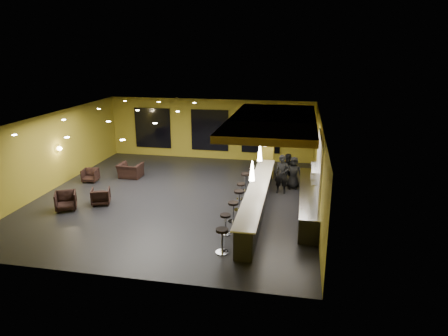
% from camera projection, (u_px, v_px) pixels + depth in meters
% --- Properties ---
extents(floor, '(12.00, 13.00, 0.10)m').
position_uv_depth(floor, '(178.00, 198.00, 17.71)').
color(floor, black).
rests_on(floor, ground).
extents(ceiling, '(12.00, 13.00, 0.10)m').
position_uv_depth(ceiling, '(175.00, 117.00, 16.66)').
color(ceiling, black).
extents(wall_back, '(12.00, 0.10, 3.50)m').
position_uv_depth(wall_back, '(210.00, 129.00, 23.33)').
color(wall_back, olive).
rests_on(wall_back, floor).
extents(wall_front, '(12.00, 0.10, 3.50)m').
position_uv_depth(wall_front, '(105.00, 222.00, 11.04)').
color(wall_front, olive).
rests_on(wall_front, floor).
extents(wall_left, '(0.10, 13.00, 3.50)m').
position_uv_depth(wall_left, '(50.00, 152.00, 18.28)').
color(wall_left, olive).
rests_on(wall_left, floor).
extents(wall_right, '(0.10, 13.00, 3.50)m').
position_uv_depth(wall_right, '(320.00, 167.00, 16.09)').
color(wall_right, olive).
rests_on(wall_right, floor).
extents(wood_soffit, '(3.60, 8.00, 0.28)m').
position_uv_depth(wood_soffit, '(272.00, 121.00, 16.92)').
color(wood_soffit, olive).
rests_on(wood_soffit, ceiling).
extents(window_left, '(2.20, 0.06, 2.40)m').
position_uv_depth(window_left, '(153.00, 128.00, 23.88)').
color(window_left, black).
rests_on(window_left, wall_back).
extents(window_center, '(2.20, 0.06, 2.40)m').
position_uv_depth(window_center, '(210.00, 130.00, 23.24)').
color(window_center, black).
rests_on(window_center, wall_back).
extents(window_right, '(2.20, 0.06, 2.40)m').
position_uv_depth(window_right, '(261.00, 132.00, 22.70)').
color(window_right, black).
rests_on(window_right, wall_back).
extents(tile_backsplash, '(0.06, 3.20, 2.40)m').
position_uv_depth(tile_backsplash, '(319.00, 168.00, 15.09)').
color(tile_backsplash, white).
rests_on(tile_backsplash, wall_right).
extents(bar_counter, '(0.60, 8.00, 1.00)m').
position_uv_depth(bar_counter, '(257.00, 200.00, 15.95)').
color(bar_counter, black).
rests_on(bar_counter, floor).
extents(bar_top, '(0.78, 8.10, 0.05)m').
position_uv_depth(bar_top, '(258.00, 188.00, 15.80)').
color(bar_top, silver).
rests_on(bar_top, bar_counter).
extents(prep_counter, '(0.70, 6.00, 0.86)m').
position_uv_depth(prep_counter, '(308.00, 201.00, 16.08)').
color(prep_counter, black).
rests_on(prep_counter, floor).
extents(prep_top, '(0.72, 6.00, 0.03)m').
position_uv_depth(prep_top, '(309.00, 190.00, 15.94)').
color(prep_top, silver).
rests_on(prep_top, prep_counter).
extents(wall_shelf_lower, '(0.30, 1.50, 0.03)m').
position_uv_depth(wall_shelf_lower, '(315.00, 179.00, 15.04)').
color(wall_shelf_lower, silver).
rests_on(wall_shelf_lower, wall_right).
extents(wall_shelf_upper, '(0.30, 1.50, 0.03)m').
position_uv_depth(wall_shelf_upper, '(316.00, 168.00, 14.91)').
color(wall_shelf_upper, silver).
rests_on(wall_shelf_upper, wall_right).
extents(column, '(0.60, 0.60, 3.50)m').
position_uv_depth(column, '(268.00, 143.00, 19.90)').
color(column, olive).
rests_on(column, floor).
extents(wall_sconce, '(0.22, 0.22, 0.22)m').
position_uv_depth(wall_sconce, '(59.00, 148.00, 18.71)').
color(wall_sconce, '#FFE5B2').
rests_on(wall_sconce, wall_left).
extents(pendant_0, '(0.20, 0.20, 0.70)m').
position_uv_depth(pendant_0, '(252.00, 171.00, 13.53)').
color(pendant_0, white).
rests_on(pendant_0, wood_soffit).
extents(pendant_1, '(0.20, 0.20, 0.70)m').
position_uv_depth(pendant_1, '(260.00, 152.00, 15.88)').
color(pendant_1, white).
rests_on(pendant_1, wood_soffit).
extents(pendant_2, '(0.20, 0.20, 0.70)m').
position_uv_depth(pendant_2, '(266.00, 139.00, 18.22)').
color(pendant_2, white).
rests_on(pendant_2, wood_soffit).
extents(staff_a, '(0.69, 0.49, 1.77)m').
position_uv_depth(staff_a, '(282.00, 174.00, 17.91)').
color(staff_a, black).
rests_on(staff_a, floor).
extents(staff_b, '(0.90, 0.81, 1.51)m').
position_uv_depth(staff_b, '(288.00, 169.00, 19.09)').
color(staff_b, black).
rests_on(staff_b, floor).
extents(staff_c, '(0.77, 0.52, 1.53)m').
position_uv_depth(staff_c, '(294.00, 173.00, 18.50)').
color(staff_c, black).
rests_on(staff_c, floor).
extents(armchair_a, '(1.10, 1.11, 0.75)m').
position_uv_depth(armchair_a, '(66.00, 201.00, 16.22)').
color(armchair_a, black).
rests_on(armchair_a, floor).
extents(armchair_b, '(0.96, 0.98, 0.69)m').
position_uv_depth(armchair_b, '(101.00, 196.00, 16.80)').
color(armchair_b, black).
rests_on(armchair_b, floor).
extents(armchair_c, '(0.78, 0.80, 0.65)m').
position_uv_depth(armchair_c, '(90.00, 175.00, 19.58)').
color(armchair_c, black).
rests_on(armchair_c, floor).
extents(armchair_d, '(1.15, 1.01, 0.73)m').
position_uv_depth(armchair_d, '(130.00, 171.00, 20.19)').
color(armchair_d, black).
rests_on(armchair_d, floor).
extents(bar_stool_0, '(0.43, 0.43, 0.84)m').
position_uv_depth(bar_stool_0, '(222.00, 238.00, 12.75)').
color(bar_stool_0, silver).
rests_on(bar_stool_0, floor).
extents(bar_stool_1, '(0.39, 0.39, 0.76)m').
position_uv_depth(bar_stool_1, '(225.00, 222.00, 14.03)').
color(bar_stool_1, silver).
rests_on(bar_stool_1, floor).
extents(bar_stool_2, '(0.41, 0.41, 0.81)m').
position_uv_depth(bar_stool_2, '(233.00, 209.00, 15.01)').
color(bar_stool_2, silver).
rests_on(bar_stool_2, floor).
extents(bar_stool_3, '(0.43, 0.43, 0.85)m').
position_uv_depth(bar_stool_3, '(239.00, 198.00, 16.08)').
color(bar_stool_3, silver).
rests_on(bar_stool_3, floor).
extents(bar_stool_4, '(0.37, 0.37, 0.73)m').
position_uv_depth(bar_stool_4, '(241.00, 189.00, 17.26)').
color(bar_stool_4, silver).
rests_on(bar_stool_4, floor).
extents(bar_stool_5, '(0.43, 0.43, 0.85)m').
position_uv_depth(bar_stool_5, '(245.00, 180.00, 18.26)').
color(bar_stool_5, silver).
rests_on(bar_stool_5, floor).
extents(bar_stool_6, '(0.39, 0.39, 0.77)m').
position_uv_depth(bar_stool_6, '(252.00, 173.00, 19.39)').
color(bar_stool_6, silver).
rests_on(bar_stool_6, floor).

